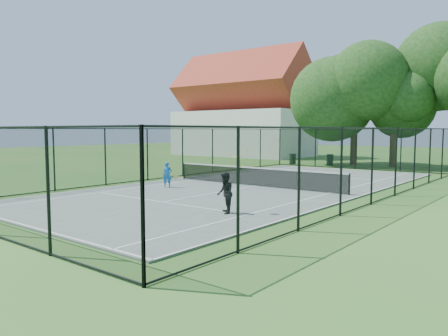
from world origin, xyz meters
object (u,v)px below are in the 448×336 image
Objects in this scene: trash_bin_right at (330,160)px; player_black at (225,193)px; player_blue at (167,175)px; trash_bin_left at (293,159)px; tennis_net at (255,176)px.

trash_bin_right is 0.42× the size of player_black.
player_black reaches higher than trash_bin_right.
player_black reaches higher than player_blue.
player_black is (9.37, -20.92, 0.31)m from trash_bin_left.
tennis_net reaches higher than trash_bin_right.
tennis_net is 4.58× the size of player_black.
trash_bin_left is 0.97× the size of trash_bin_right.
trash_bin_right is 18.14m from player_blue.
player_blue is at bearing -133.84° from tennis_net.
trash_bin_right is (3.07, 0.72, 0.01)m from trash_bin_left.
trash_bin_left is 22.92m from player_black.
trash_bin_right is at bearing 101.01° from tennis_net.
trash_bin_left is 0.71× the size of player_blue.
tennis_net is 8.02× the size of player_blue.
player_blue is at bearing -90.49° from trash_bin_right.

